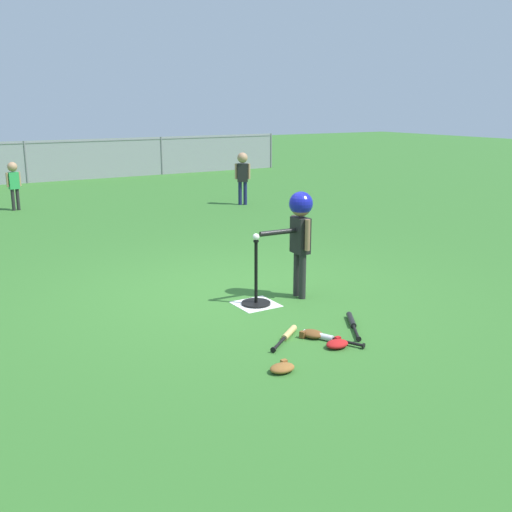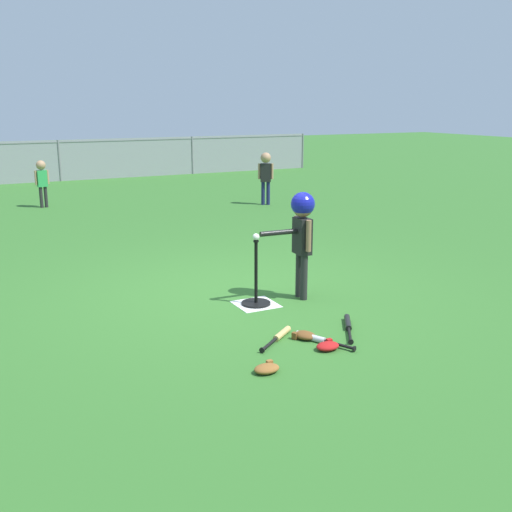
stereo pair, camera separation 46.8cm
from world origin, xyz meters
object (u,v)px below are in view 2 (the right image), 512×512
at_px(baseball_on_tee, 256,237).
at_px(fielder_near_right, 42,177).
at_px(spare_bat_silver, 317,339).
at_px(spare_bat_black, 348,325).
at_px(glove_tossed_aside, 328,346).
at_px(batter_child, 302,223).
at_px(fielder_near_left, 266,171).
at_px(batting_tee, 256,294).
at_px(glove_near_bats, 267,368).
at_px(glove_by_plate, 305,335).
at_px(spare_bat_wood, 279,336).

distance_m(baseball_on_tee, fielder_near_right, 7.82).
height_order(baseball_on_tee, spare_bat_silver, baseball_on_tee).
xyz_separation_m(spare_bat_black, glove_tossed_aside, (-0.48, -0.36, 0.01)).
xyz_separation_m(baseball_on_tee, batter_child, (0.55, -0.03, 0.10)).
bearing_deg(fielder_near_left, baseball_on_tee, -118.85).
distance_m(fielder_near_right, spare_bat_black, 8.96).
distance_m(batting_tee, glove_near_bats, 1.74).
bearing_deg(fielder_near_left, glove_by_plate, -115.26).
bearing_deg(fielder_near_left, batting_tee, -118.85).
bearing_deg(batter_child, glove_by_plate, -119.43).
xyz_separation_m(fielder_near_right, fielder_near_left, (4.36, -1.82, 0.09)).
distance_m(fielder_near_left, glove_by_plate, 7.80).
bearing_deg(glove_by_plate, batter_child, 60.57).
xyz_separation_m(glove_near_bats, glove_tossed_aside, (0.71, 0.17, 0.00)).
xyz_separation_m(baseball_on_tee, spare_bat_silver, (0.01, -1.22, -0.73)).
height_order(batting_tee, glove_tossed_aside, batting_tee).
relative_size(glove_by_plate, glove_near_bats, 1.20).
relative_size(baseball_on_tee, spare_bat_wood, 0.15).
relative_size(batter_child, fielder_near_right, 1.22).
distance_m(batting_tee, glove_by_plate, 1.11).
bearing_deg(spare_bat_silver, glove_near_bats, -152.86).
height_order(fielder_near_right, spare_bat_silver, fielder_near_right).
bearing_deg(spare_bat_wood, fielder_near_left, 62.99).
height_order(fielder_near_right, fielder_near_left, fielder_near_left).
height_order(fielder_near_right, glove_by_plate, fielder_near_right).
height_order(batter_child, spare_bat_black, batter_child).
distance_m(fielder_near_left, glove_tossed_aside, 8.07).
xyz_separation_m(batting_tee, batter_child, (0.55, -0.03, 0.74)).
bearing_deg(batter_child, glove_near_bats, -129.09).
bearing_deg(glove_by_plate, fielder_near_left, 64.74).
distance_m(spare_bat_wood, spare_bat_black, 0.75).
bearing_deg(glove_tossed_aside, fielder_near_left, 66.03).
relative_size(glove_by_plate, glove_tossed_aside, 1.19).
xyz_separation_m(baseball_on_tee, fielder_near_left, (3.26, 5.92, -0.04)).
xyz_separation_m(baseball_on_tee, fielder_near_right, (-1.09, 7.74, -0.12)).
distance_m(fielder_near_right, glove_by_plate, 8.92).
bearing_deg(spare_bat_black, batting_tee, 114.58).
bearing_deg(glove_tossed_aside, batting_tee, 89.97).
height_order(fielder_near_left, spare_bat_wood, fielder_near_left).
bearing_deg(glove_by_plate, glove_near_bats, -143.68).
distance_m(batter_child, spare_bat_silver, 1.55).
relative_size(baseball_on_tee, batter_child, 0.06).
height_order(batter_child, glove_tossed_aside, batter_child).
relative_size(batting_tee, glove_by_plate, 2.73).
bearing_deg(spare_bat_black, glove_by_plate, -174.80).
xyz_separation_m(spare_bat_wood, spare_bat_black, (0.75, -0.06, -0.00)).
distance_m(spare_bat_black, glove_by_plate, 0.54).
xyz_separation_m(glove_by_plate, glove_near_bats, (-0.66, -0.49, 0.00)).
xyz_separation_m(fielder_near_right, spare_bat_silver, (1.10, -8.96, -0.61)).
xyz_separation_m(baseball_on_tee, glove_near_bats, (-0.71, -1.59, -0.73)).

